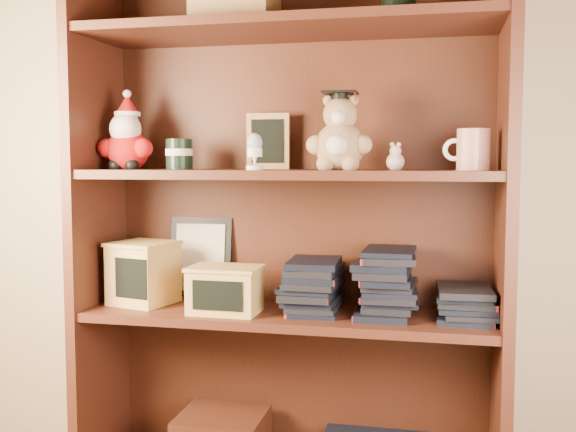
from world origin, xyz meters
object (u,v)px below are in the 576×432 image
grad_teddy_bear (340,139)px  treats_box (143,272)px  teacher_mug (472,150)px  bookcase (291,229)px

grad_teddy_bear → treats_box: 0.70m
grad_teddy_bear → teacher_mug: size_ratio=1.79×
bookcase → treats_box: size_ratio=7.76×
grad_teddy_bear → treats_box: size_ratio=1.07×
bookcase → teacher_mug: (0.50, -0.05, 0.23)m
grad_teddy_bear → treats_box: (-0.59, 0.01, -0.39)m
teacher_mug → treats_box: size_ratio=0.59×
grad_teddy_bear → treats_box: grad_teddy_bear is taller
treats_box → bookcase: bearing=6.7°
bookcase → grad_teddy_bear: bookcase is taller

